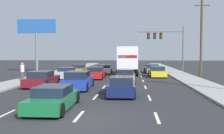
% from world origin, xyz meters
% --- Properties ---
extents(ground_plane, '(140.00, 140.00, 0.00)m').
position_xyz_m(ground_plane, '(0.00, 25.00, 0.00)').
color(ground_plane, '#2B2B2D').
extents(sidewalk_right, '(2.78, 80.00, 0.14)m').
position_xyz_m(sidewalk_right, '(8.34, 20.00, 0.07)').
color(sidewalk_right, '#9E9E99').
rests_on(sidewalk_right, ground_plane).
extents(sidewalk_left, '(2.78, 80.00, 0.14)m').
position_xyz_m(sidewalk_left, '(-8.34, 20.00, 0.07)').
color(sidewalk_left, '#9E9E99').
rests_on(sidewalk_left, ground_plane).
extents(lane_markings, '(6.94, 57.00, 0.01)m').
position_xyz_m(lane_markings, '(-0.00, 23.08, 0.00)').
color(lane_markings, silver).
rests_on(lane_markings, ground_plane).
extents(car_orange, '(2.05, 4.44, 1.26)m').
position_xyz_m(car_orange, '(-5.24, 25.40, 0.56)').
color(car_orange, orange).
rests_on(car_orange, ground_plane).
extents(car_silver, '(1.95, 4.15, 1.24)m').
position_xyz_m(car_silver, '(-4.96, 17.45, 0.57)').
color(car_silver, '#B7BABF').
rests_on(car_silver, ground_plane).
extents(car_maroon, '(2.07, 4.53, 1.31)m').
position_xyz_m(car_maroon, '(-5.25, 10.44, 0.60)').
color(car_maroon, maroon).
rests_on(car_maroon, ground_plane).
extents(car_white, '(2.10, 4.10, 1.20)m').
position_xyz_m(car_white, '(-1.56, 25.27, 0.57)').
color(car_white, white).
rests_on(car_white, ground_plane).
extents(car_red, '(1.94, 4.05, 1.28)m').
position_xyz_m(car_red, '(-1.74, 17.53, 0.58)').
color(car_red, red).
rests_on(car_red, ground_plane).
extents(car_blue, '(2.14, 4.76, 1.39)m').
position_xyz_m(car_blue, '(-1.91, 9.33, 0.63)').
color(car_blue, '#1E389E').
rests_on(car_blue, ground_plane).
extents(car_green, '(1.87, 4.39, 1.18)m').
position_xyz_m(car_green, '(-1.54, 1.86, 0.54)').
color(car_green, '#196B38').
rests_on(car_green, ground_plane).
extents(box_truck, '(2.77, 8.21, 3.59)m').
position_xyz_m(box_truck, '(1.68, 22.99, 2.06)').
color(box_truck, white).
rests_on(box_truck, ground_plane).
extents(car_tan, '(1.86, 4.28, 1.28)m').
position_xyz_m(car_tan, '(1.67, 14.12, 0.59)').
color(car_tan, tan).
rests_on(car_tan, ground_plane).
extents(car_navy, '(1.86, 4.18, 1.23)m').
position_xyz_m(car_navy, '(1.62, 6.50, 0.57)').
color(car_navy, '#141E4C').
rests_on(car_navy, ground_plane).
extents(car_gray, '(2.06, 4.37, 1.25)m').
position_xyz_m(car_gray, '(5.10, 26.36, 0.58)').
color(car_gray, slate).
rests_on(car_gray, ground_plane).
extents(car_yellow, '(1.92, 4.29, 1.27)m').
position_xyz_m(car_yellow, '(5.27, 20.19, 0.59)').
color(car_yellow, yellow).
rests_on(car_yellow, ground_plane).
extents(traffic_signal_mast, '(7.17, 0.69, 6.99)m').
position_xyz_m(traffic_signal_mast, '(7.00, 30.42, 5.12)').
color(traffic_signal_mast, '#595B56').
rests_on(traffic_signal_mast, ground_plane).
extents(utility_pole_mid, '(1.80, 0.28, 9.10)m').
position_xyz_m(utility_pole_mid, '(10.55, 21.14, 4.69)').
color(utility_pole_mid, brown).
rests_on(utility_pole_mid, ground_plane).
extents(roadside_billboard, '(5.49, 0.36, 7.60)m').
position_xyz_m(roadside_billboard, '(-11.19, 24.84, 5.65)').
color(roadside_billboard, slate).
rests_on(roadside_billboard, ground_plane).
extents(pedestrian_near_corner, '(0.38, 0.38, 1.72)m').
position_xyz_m(pedestrian_near_corner, '(-8.59, 14.17, 1.00)').
color(pedestrian_near_corner, '#3F3F42').
rests_on(pedestrian_near_corner, sidewalk_left).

